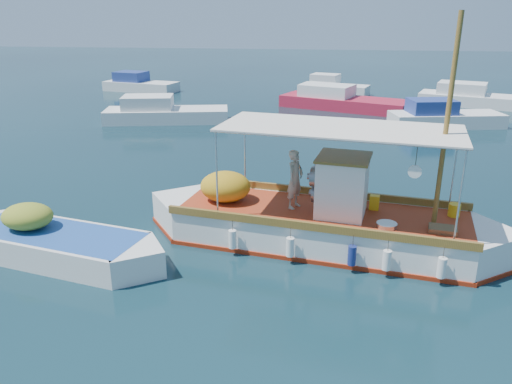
# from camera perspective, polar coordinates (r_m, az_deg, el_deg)

# --- Properties ---
(ground) EXTENTS (160.00, 160.00, 0.00)m
(ground) POSITION_cam_1_polar(r_m,az_deg,el_deg) (15.05, 4.91, -5.32)
(ground) COLOR black
(ground) RESTS_ON ground
(fishing_caique) EXTENTS (10.77, 4.24, 6.65)m
(fishing_caique) POSITION_cam_1_polar(r_m,az_deg,el_deg) (14.63, 7.20, -3.67)
(fishing_caique) COLOR white
(fishing_caique) RESTS_ON ground
(dinghy) EXTENTS (6.70, 2.91, 1.67)m
(dinghy) POSITION_cam_1_polar(r_m,az_deg,el_deg) (14.85, -22.06, -5.68)
(dinghy) COLOR white
(dinghy) RESTS_ON ground
(bg_boat_nw) EXTENTS (7.77, 3.88, 1.80)m
(bg_boat_nw) POSITION_cam_1_polar(r_m,az_deg,el_deg) (31.53, -10.59, 8.78)
(bg_boat_nw) COLOR silver
(bg_boat_nw) RESTS_ON ground
(bg_boat_n) EXTENTS (9.20, 5.82, 1.80)m
(bg_boat_n) POSITION_cam_1_polar(r_m,az_deg,el_deg) (35.83, 9.61, 10.15)
(bg_boat_n) COLOR #A91C33
(bg_boat_n) RESTS_ON ground
(bg_boat_ne) EXTENTS (6.74, 3.48, 1.80)m
(bg_boat_ne) POSITION_cam_1_polar(r_m,az_deg,el_deg) (31.67, 20.57, 7.91)
(bg_boat_ne) COLOR silver
(bg_boat_ne) RESTS_ON ground
(bg_boat_e) EXTENTS (8.47, 5.09, 1.80)m
(bg_boat_e) POSITION_cam_1_polar(r_m,az_deg,el_deg) (39.74, 23.72, 9.72)
(bg_boat_e) COLOR silver
(bg_boat_e) RESTS_ON ground
(bg_boat_far_w) EXTENTS (6.61, 3.57, 1.80)m
(bg_boat_far_w) POSITION_cam_1_polar(r_m,az_deg,el_deg) (44.68, -13.21, 11.80)
(bg_boat_far_w) COLOR silver
(bg_boat_far_w) RESTS_ON ground
(bg_boat_far_n) EXTENTS (5.79, 3.50, 1.80)m
(bg_boat_far_n) POSITION_cam_1_polar(r_m,az_deg,el_deg) (42.25, 8.73, 11.65)
(bg_boat_far_n) COLOR silver
(bg_boat_far_n) RESTS_ON ground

